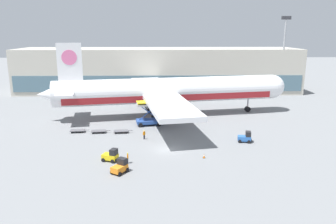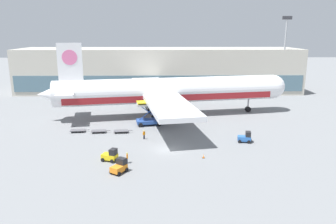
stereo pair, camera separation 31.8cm
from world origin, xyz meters
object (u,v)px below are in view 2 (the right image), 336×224
baggage_dolly_second (99,131)px  baggage_dolly_third (121,131)px  baggage_tug_foreground (245,137)px  traffic_cone_near (204,156)px  airplane_main (166,91)px  scissor_lift_loader (149,116)px  baggage_tug_far (111,156)px  ground_crew_far (144,134)px  baggage_tug_mid (120,167)px  light_mast (284,51)px  baggage_dolly_lead (78,130)px  ground_crew_near (127,157)px

baggage_dolly_second → baggage_dolly_third: 4.39m
baggage_tug_foreground → baggage_dolly_third: (-22.97, 5.96, -0.49)m
baggage_dolly_third → traffic_cone_near: size_ratio=5.97×
baggage_dolly_third → airplane_main: bearing=49.8°
scissor_lift_loader → baggage_tug_far: bearing=-114.5°
baggage_dolly_second → baggage_dolly_third: same height
baggage_tug_foreground → ground_crew_far: baggage_tug_foreground is taller
baggage_tug_mid → baggage_tug_far: bearing=57.4°
baggage_tug_foreground → ground_crew_far: 18.35m
light_mast → airplane_main: 44.24m
baggage_dolly_third → baggage_dolly_lead: bearing=170.6°
baggage_dolly_second → airplane_main: bearing=38.5°
baggage_tug_mid → traffic_cone_near: (12.50, 5.18, -0.57)m
baggage_tug_mid → traffic_cone_near: baggage_tug_mid is taller
ground_crew_near → baggage_tug_foreground: bearing=108.8°
light_mast → ground_crew_far: size_ratio=13.99×
traffic_cone_near → ground_crew_far: bearing=136.1°
scissor_lift_loader → baggage_dolly_second: 11.22m
baggage_dolly_third → scissor_lift_loader: bearing=41.0°
baggage_tug_mid → ground_crew_far: size_ratio=1.66×
scissor_lift_loader → baggage_dolly_third: (-5.26, -5.60, -1.56)m
baggage_tug_foreground → baggage_dolly_second: bearing=177.7°
light_mast → baggage_dolly_second: (-49.32, -37.75, -13.33)m
airplane_main → traffic_cone_near: size_ratio=91.57×
baggage_dolly_lead → ground_crew_far: 14.07m
traffic_cone_near → light_mast: bearing=59.4°
baggage_dolly_lead → baggage_dolly_second: bearing=-11.9°
airplane_main → baggage_tug_far: 29.36m
scissor_lift_loader → ground_crew_near: (-2.45, -20.88, -0.97)m
baggage_tug_foreground → traffic_cone_near: baggage_tug_foreground is taller
scissor_lift_loader → baggage_dolly_second: bearing=-160.5°
baggage_tug_foreground → baggage_tug_mid: size_ratio=0.94×
scissor_lift_loader → baggage_dolly_third: bearing=-143.4°
light_mast → baggage_dolly_second: size_ratio=6.31×
scissor_lift_loader → baggage_tug_foreground: scissor_lift_loader is taller
baggage_tug_mid → baggage_tug_far: (-1.90, 4.24, 0.00)m
baggage_tug_far → ground_crew_far: baggage_tug_far is taller
airplane_main → baggage_tug_foreground: size_ratio=21.70×
light_mast → baggage_tug_foreground: size_ratio=8.94×
ground_crew_near → baggage_tug_mid: bearing=-18.5°
baggage_tug_far → traffic_cone_near: (14.40, 0.94, -0.57)m
baggage_tug_foreground → baggage_dolly_third: size_ratio=0.71×
ground_crew_near → ground_crew_far: (1.91, 11.33, 0.01)m
baggage_tug_mid → baggage_tug_far: 4.65m
baggage_dolly_second → ground_crew_far: ground_crew_far is taller
baggage_tug_mid → baggage_dolly_lead: size_ratio=0.75×
airplane_main → baggage_dolly_second: bearing=-146.0°
airplane_main → baggage_tug_mid: 32.91m
baggage_tug_mid → ground_crew_near: bearing=20.8°
light_mast → baggage_dolly_lead: (-53.52, -37.30, -13.33)m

